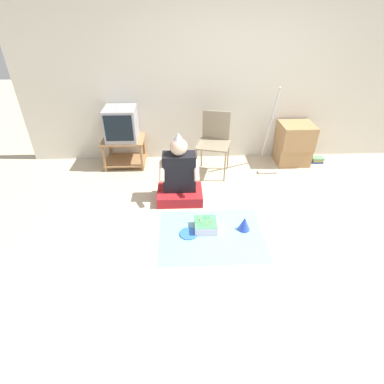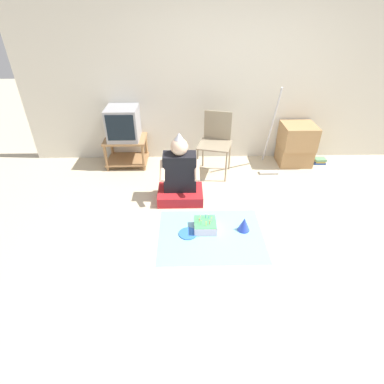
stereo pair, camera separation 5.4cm
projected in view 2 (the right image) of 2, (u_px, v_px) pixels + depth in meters
ground_plane at (253, 242)px, 3.30m from camera, size 16.00×16.00×0.00m
wall_back at (235, 77)px, 4.41m from camera, size 6.40×0.06×2.55m
tv_stand at (127, 149)px, 4.71m from camera, size 0.63×0.49×0.45m
tv at (123, 123)px, 4.48m from camera, size 0.46×0.47×0.48m
folding_chair at (216, 139)px, 4.37m from camera, size 0.55×0.53×0.90m
cardboard_box_stack at (296, 144)px, 4.70m from camera, size 0.51×0.48×0.65m
dust_mop at (270, 147)px, 4.48m from camera, size 0.28×0.48×1.29m
book_pile at (319, 161)px, 4.85m from camera, size 0.19×0.15×0.08m
person_seated at (180, 178)px, 3.86m from camera, size 0.59×0.43×0.92m
party_cloth at (211, 235)px, 3.40m from camera, size 1.19×0.93×0.01m
birthday_cake at (205, 225)px, 3.45m from camera, size 0.26×0.26×0.17m
party_hat_blue at (244, 224)px, 3.43m from camera, size 0.14×0.14×0.17m
paper_plate at (188, 233)px, 3.41m from camera, size 0.21×0.21×0.01m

